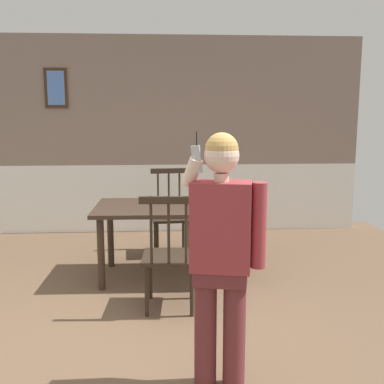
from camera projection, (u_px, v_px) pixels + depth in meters
name	position (u px, v px, depth m)	size (l,w,h in m)	color
ground_plane	(125.00, 330.00, 3.75)	(7.07, 7.07, 0.00)	brown
room_back_partition	(140.00, 139.00, 6.69)	(6.28, 0.17, 2.76)	gray
dining_table	(170.00, 215.00, 4.88)	(1.56, 0.94, 0.76)	#38281E
chair_near_window	(170.00, 255.00, 4.08)	(0.51, 0.51, 1.04)	#2D2319
chair_by_doorway	(170.00, 214.00, 5.74)	(0.48, 0.48, 1.03)	#2D2319
person_figure	(222.00, 249.00, 2.85)	(0.52, 0.27, 1.61)	brown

